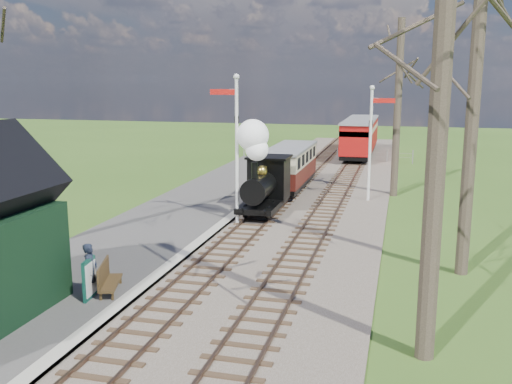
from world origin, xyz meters
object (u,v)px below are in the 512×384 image
locomotive (263,174)px  sign_board (89,279)px  coach (290,166)px  bench (107,278)px  red_carriage_a (357,140)px  red_carriage_b (363,133)px  semaphore_near (235,139)px  person (91,270)px  semaphore_far (372,135)px

locomotive → sign_board: (-2.13, -10.82, -1.21)m
coach → bench: 16.46m
bench → sign_board: bearing=-109.0°
coach → red_carriage_a: 12.91m
red_carriage_b → sign_board: size_ratio=5.09×
red_carriage_b → red_carriage_a: bearing=-90.0°
locomotive → bench: 10.53m
semaphore_near → bench: bearing=-97.8°
locomotive → semaphore_near: bearing=-115.1°
coach → person: bearing=-97.5°
locomotive → semaphore_far: bearing=45.0°
coach → sign_board: bearing=-97.2°
coach → red_carriage_b: bearing=81.8°
coach → sign_board: 17.03m
semaphore_far → bench: bearing=-113.4°
semaphore_near → coach: size_ratio=0.92×
bench → red_carriage_a: bearing=81.1°
red_carriage_a → sign_board: 29.92m
red_carriage_a → bench: size_ratio=3.68×
red_carriage_b → person: size_ratio=3.79×
locomotive → person: 10.92m
semaphore_far → red_carriage_a: 14.53m
semaphore_far → sign_board: semaphore_far is taller
red_carriage_b → bench: size_ratio=3.68×
person → coach: bearing=-17.1°
semaphore_far → bench: semaphore_far is taller
locomotive → bench: bearing=-100.7°
bench → person: size_ratio=1.03×
locomotive → coach: locomotive is taller
coach → red_carriage_a: (2.60, 12.64, 0.19)m
red_carriage_b → person: 35.19m
locomotive → red_carriage_a: size_ratio=0.75×
bench → coach: bearing=83.2°
semaphore_far → locomotive: bearing=-135.0°
semaphore_far → person: 16.59m
locomotive → red_carriage_b: 24.35m
semaphore_far → semaphore_near: bearing=-130.6°
red_carriage_a → person: 29.76m
person → red_carriage_b: bearing=-17.5°
locomotive → sign_board: bearing=-101.1°
semaphore_near → red_carriage_b: 26.12m
semaphore_near → bench: 9.23m
semaphore_far → locomotive: size_ratio=1.36×
bench → person: person is taller
red_carriage_b → person: red_carriage_b is taller
coach → person: coach is taller
coach → person: size_ratio=4.56×
semaphore_near → semaphore_far: semaphore_near is taller
sign_board → person: size_ratio=0.75×
bench → red_carriage_b: bearing=82.5°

